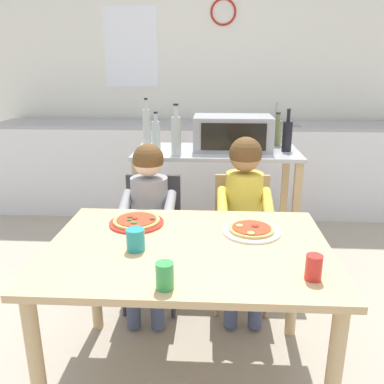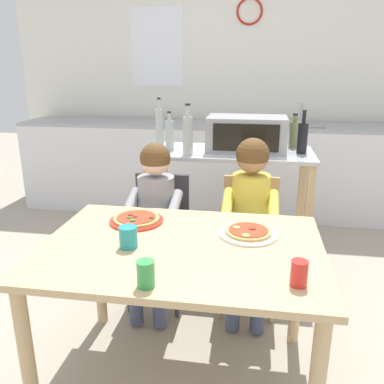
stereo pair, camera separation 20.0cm
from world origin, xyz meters
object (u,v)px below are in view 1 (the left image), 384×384
at_px(drinking_cup_red, 314,267).
at_px(bottle_clear_vinegar, 287,135).
at_px(bottle_squat_spirits, 176,135).
at_px(pizza_plate_white, 251,230).
at_px(drinking_cup_green, 165,276).
at_px(child_in_yellow_shirt, 244,207).
at_px(bottle_dark_olive_oil, 147,131).
at_px(dining_table, 188,265).
at_px(toaster_oven, 233,133).
at_px(kitchen_island_cart, 216,190).
at_px(pizza_plate_red_rimmed, 137,222).
at_px(child_in_grey_shirt, 148,212).
at_px(bottle_brown_beer, 156,135).
at_px(bottle_tall_green_wine, 277,132).
at_px(dining_chair_right, 242,231).
at_px(drinking_cup_teal, 136,240).
at_px(dining_chair_left, 152,231).

bearing_deg(drinking_cup_red, bottle_clear_vinegar, 84.75).
distance_m(bottle_squat_spirits, pizza_plate_white, 1.02).
bearing_deg(drinking_cup_green, child_in_yellow_shirt, 70.42).
relative_size(bottle_dark_olive_oil, drinking_cup_green, 3.74).
bearing_deg(child_in_yellow_shirt, dining_table, -115.04).
distance_m(toaster_oven, dining_table, 1.32).
bearing_deg(drinking_cup_red, bottle_squat_spirits, 115.77).
bearing_deg(toaster_oven, bottle_clear_vinegar, -4.49).
height_order(kitchen_island_cart, pizza_plate_red_rimmed, kitchen_island_cart).
bearing_deg(bottle_clear_vinegar, child_in_yellow_shirt, -118.97).
bearing_deg(child_in_grey_shirt, bottle_brown_beer, 92.50).
bearing_deg(bottle_tall_green_wine, drinking_cup_red, -93.30).
relative_size(pizza_plate_red_rimmed, drinking_cup_red, 2.79).
height_order(dining_chair_right, pizza_plate_white, dining_chair_right).
distance_m(pizza_plate_white, drinking_cup_teal, 0.55).
xyz_separation_m(dining_table, pizza_plate_red_rimmed, (-0.27, 0.23, 0.11)).
relative_size(bottle_clear_vinegar, bottle_squat_spirits, 0.86).
height_order(bottle_dark_olive_oil, drinking_cup_green, bottle_dark_olive_oil).
xyz_separation_m(pizza_plate_red_rimmed, drinking_cup_red, (0.75, -0.50, 0.04)).
xyz_separation_m(bottle_squat_spirits, child_in_grey_shirt, (-0.13, -0.45, -0.38)).
relative_size(bottle_clear_vinegar, child_in_grey_shirt, 0.29).
bearing_deg(drinking_cup_red, kitchen_island_cart, 103.40).
bearing_deg(dining_chair_right, drinking_cup_red, -79.30).
xyz_separation_m(child_in_yellow_shirt, drinking_cup_teal, (-0.51, -0.68, 0.08)).
xyz_separation_m(bottle_tall_green_wine, dining_chair_right, (-0.29, -0.68, -0.52)).
distance_m(kitchen_island_cart, dining_chair_right, 0.51).
relative_size(bottle_tall_green_wine, drinking_cup_green, 2.46).
xyz_separation_m(toaster_oven, bottle_clear_vinegar, (0.38, -0.03, -0.01)).
bearing_deg(bottle_clear_vinegar, toaster_oven, 175.51).
distance_m(bottle_tall_green_wine, drinking_cup_green, 1.90).
bearing_deg(drinking_cup_teal, bottle_brown_beer, 93.62).
relative_size(bottle_dark_olive_oil, drinking_cup_teal, 3.91).
bearing_deg(dining_chair_left, drinking_cup_teal, -86.11).
bearing_deg(bottle_dark_olive_oil, dining_table, -71.95).
height_order(toaster_oven, pizza_plate_red_rimmed, toaster_oven).
bearing_deg(pizza_plate_red_rimmed, child_in_yellow_shirt, 34.72).
distance_m(bottle_brown_beer, bottle_squat_spirits, 0.20).
height_order(bottle_tall_green_wine, pizza_plate_white, bottle_tall_green_wine).
distance_m(bottle_squat_spirits, child_in_grey_shirt, 0.60).
height_order(dining_chair_right, child_in_yellow_shirt, child_in_yellow_shirt).
height_order(kitchen_island_cart, bottle_squat_spirits, bottle_squat_spirits).
bearing_deg(bottle_dark_olive_oil, bottle_tall_green_wine, 20.96).
xyz_separation_m(dining_table, drinking_cup_teal, (-0.22, -0.06, 0.15)).
bearing_deg(bottle_squat_spirits, kitchen_island_cart, 34.14).
bearing_deg(bottle_tall_green_wine, child_in_yellow_shirt, -109.77).
height_order(toaster_oven, dining_chair_left, toaster_oven).
relative_size(toaster_oven, dining_chair_right, 0.67).
xyz_separation_m(kitchen_island_cart, dining_chair_left, (-0.40, -0.51, -0.12)).
bearing_deg(bottle_dark_olive_oil, dining_chair_left, -78.45).
xyz_separation_m(dining_chair_left, drinking_cup_teal, (0.05, -0.76, 0.29)).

